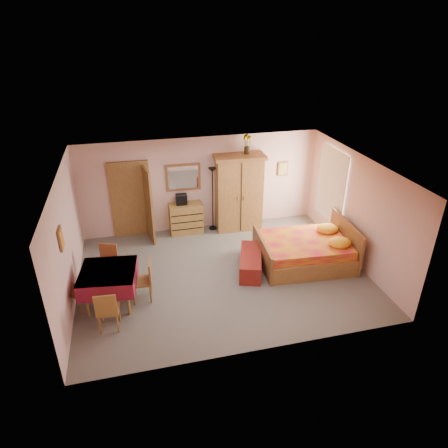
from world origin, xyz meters
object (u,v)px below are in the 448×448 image
object	(u,v)px
dining_table	(110,287)
chair_south	(108,309)
bed	(305,244)
chair_north	(107,265)
wall_mirror	(183,177)
floor_lamp	(213,199)
chair_west	(74,290)
chest_of_drawers	(186,218)
bench	(251,262)
stereo	(181,199)
chair_east	(142,281)
wardrobe	(239,193)
sunflower_vase	(247,144)

from	to	relation	value
dining_table	chair_south	xyz separation A→B (m)	(-0.02, -0.76, 0.04)
bed	dining_table	world-z (taller)	bed
dining_table	chair_north	bearing A→B (deg)	95.31
wall_mirror	floor_lamp	bearing A→B (deg)	-12.08
wall_mirror	chair_west	size ratio (longest dim) A/B	1.01
chest_of_drawers	bench	xyz separation A→B (m)	(1.16, -2.26, -0.21)
wall_mirror	chair_north	size ratio (longest dim) A/B	1.04
wall_mirror	chair_south	distance (m)	4.38
chest_of_drawers	wall_mirror	distance (m)	1.15
stereo	chair_south	xyz separation A→B (m)	(-1.94, -3.54, -0.55)
wall_mirror	bench	xyz separation A→B (m)	(1.16, -2.47, -1.33)
chest_of_drawers	floor_lamp	distance (m)	0.90
chair_south	chair_west	xyz separation A→B (m)	(-0.67, 0.73, 0.02)
chair_east	stereo	bearing A→B (deg)	-19.82
chair_east	bench	bearing A→B (deg)	-74.14
chest_of_drawers	bed	xyz separation A→B (m)	(2.51, -2.23, 0.08)
wardrobe	dining_table	world-z (taller)	wardrobe
chest_of_drawers	wardrobe	distance (m)	1.61
wall_mirror	wardrobe	size ratio (longest dim) A/B	0.44
wardrobe	chair_south	xyz separation A→B (m)	(-3.51, -3.43, -0.63)
wardrobe	bench	size ratio (longest dim) A/B	1.64
stereo	chair_south	bearing A→B (deg)	-118.75
wall_mirror	chair_north	distance (m)	3.21
sunflower_vase	chair_north	bearing A→B (deg)	-152.54
chair_south	chair_east	xyz separation A→B (m)	(0.67, 0.75, 0.02)
bench	sunflower_vase	bearing A→B (deg)	76.74
wardrobe	bench	world-z (taller)	wardrobe
stereo	wardrobe	bearing A→B (deg)	-3.99
chest_of_drawers	sunflower_vase	distance (m)	2.60
sunflower_vase	chair_south	size ratio (longest dim) A/B	0.59
wall_mirror	chair_east	bearing A→B (deg)	-113.46
stereo	bench	xyz separation A→B (m)	(1.26, -2.29, -0.77)
floor_lamp	stereo	bearing A→B (deg)	179.71
floor_lamp	chair_east	size ratio (longest dim) A/B	1.97
stereo	chair_north	world-z (taller)	stereo
bed	bench	xyz separation A→B (m)	(-1.35, -0.03, -0.29)
chair_north	chair_west	xyz separation A→B (m)	(-0.62, -0.80, 0.01)
chair_south	chair_west	world-z (taller)	chair_west
wall_mirror	floor_lamp	size ratio (longest dim) A/B	0.52
floor_lamp	sunflower_vase	xyz separation A→B (m)	(0.93, -0.04, 1.49)
bench	dining_table	xyz separation A→B (m)	(-3.18, -0.49, 0.18)
wall_mirror	dining_table	bearing A→B (deg)	-122.96
bench	chair_south	xyz separation A→B (m)	(-3.20, -1.25, 0.22)
chair_east	dining_table	bearing A→B (deg)	93.59
bed	chair_south	size ratio (longest dim) A/B	2.48
chair_north	floor_lamp	bearing A→B (deg)	-122.53
chest_of_drawers	floor_lamp	xyz separation A→B (m)	(0.76, 0.03, 0.48)
wardrobe	chair_east	world-z (taller)	wardrobe
chest_of_drawers	bench	bearing A→B (deg)	-62.99
wall_mirror	wardrobe	bearing A→B (deg)	-9.70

